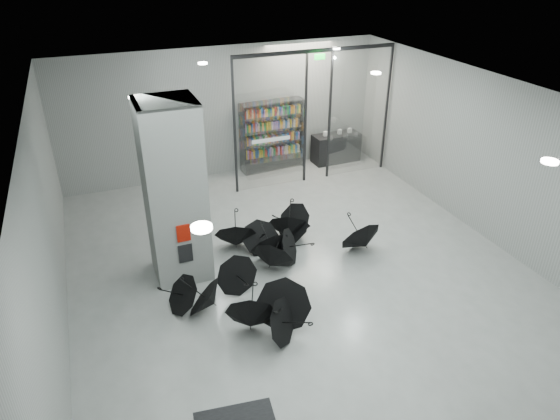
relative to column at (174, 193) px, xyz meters
name	(u,v)px	position (x,y,z in m)	size (l,w,h in m)	color
room	(324,175)	(2.50, -2.00, 0.84)	(14.00, 14.02, 4.01)	slate
column	(174,193)	(0.00, 0.00, 0.00)	(1.20, 1.20, 4.00)	slate
fire_cabinet	(183,233)	(0.00, -0.62, -0.65)	(0.28, 0.04, 0.38)	#A50A07
info_panel	(186,253)	(0.00, -0.62, -1.15)	(0.30, 0.03, 0.42)	black
exit_sign	(320,57)	(4.90, 3.30, 1.82)	(0.30, 0.06, 0.15)	#0CE533
glass_partition	(315,112)	(4.89, 3.50, 0.18)	(5.06, 0.08, 4.00)	silver
bookshelf	(272,136)	(4.00, 4.75, -0.87)	(2.06, 0.41, 2.27)	black
shop_counter	(336,148)	(6.23, 4.53, -1.52)	(1.60, 0.64, 0.96)	black
umbrella_cluster	(271,267)	(1.79, -1.00, -1.70)	(5.48, 4.60, 1.31)	black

